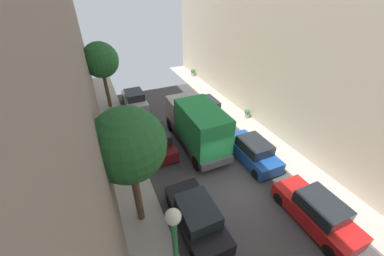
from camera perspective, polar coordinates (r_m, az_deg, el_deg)
The scene contains 15 objects.
ground at distance 13.61m, azimuth 9.58°, elevation -15.19°, with size 32.00×32.00×0.00m, color #423F42.
sidewalk_left at distance 12.34m, azimuth -12.03°, elevation -21.86°, with size 2.00×44.00×0.15m, color #B7B2A8.
sidewalk_right at distance 16.28m, azimuth 24.81°, elevation -8.50°, with size 2.00×44.00×0.15m, color #B7B2A8.
parked_car_left_2 at distance 11.47m, azimuth 1.15°, elevation -21.24°, with size 1.78×4.20×1.57m.
parked_car_left_3 at distance 16.00m, azimuth -8.89°, elevation -3.18°, with size 1.78×4.20×1.57m.
parked_car_left_4 at distance 22.17m, azimuth -14.19°, elevation 6.93°, with size 1.78×4.20×1.57m.
parked_car_right_1 at distance 13.08m, azimuth 28.85°, elevation -17.89°, with size 1.78×4.20×1.57m.
parked_car_right_2 at distance 15.41m, azimuth 14.91°, elevation -5.61°, with size 1.78×4.20×1.57m.
parked_car_right_3 at distance 20.03m, azimuth 3.63°, elevation 5.04°, with size 1.78×4.20×1.57m.
delivery_truck at distance 15.54m, azimuth 1.14°, elevation 0.82°, with size 2.26×6.60×3.38m.
street_tree_0 at distance 21.38m, azimuth -21.97°, elevation 15.47°, with size 3.00×3.00×5.85m.
street_tree_2 at distance 9.26m, azimuth -15.79°, elevation -4.25°, with size 3.10×3.10×6.05m.
potted_plant_0 at distance 29.00m, azimuth 0.19°, elevation 13.84°, with size 0.53×0.53×0.91m.
potted_plant_4 at distance 19.96m, azimuth 13.69°, elevation 3.73°, with size 0.49×0.49×0.85m.
lamp_post at distance 7.45m, azimuth -4.21°, elevation -27.95°, with size 0.44×0.44×5.04m.
Camera 1 is at (-5.63, -7.32, 9.99)m, focal length 21.24 mm.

